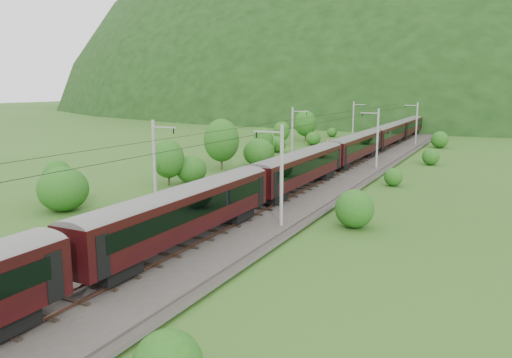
% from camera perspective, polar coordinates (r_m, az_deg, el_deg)
% --- Properties ---
extents(ground, '(600.00, 600.00, 0.00)m').
position_cam_1_polar(ground, '(42.80, -4.76, -4.65)').
color(ground, '#2C5119').
rests_on(ground, ground).
extents(railbed, '(14.00, 220.00, 0.30)m').
position_cam_1_polar(railbed, '(51.31, 1.06, -1.90)').
color(railbed, '#38332D').
rests_on(railbed, ground).
extents(track_left, '(2.40, 220.00, 0.27)m').
position_cam_1_polar(track_left, '(52.32, -1.31, -1.41)').
color(track_left, brown).
rests_on(track_left, railbed).
extents(track_right, '(2.40, 220.00, 0.27)m').
position_cam_1_polar(track_right, '(50.30, 3.53, -1.91)').
color(track_right, brown).
rests_on(track_right, railbed).
extents(catenary_left, '(2.54, 192.28, 8.00)m').
position_cam_1_polar(catenary_left, '(73.02, 4.22, 5.23)').
color(catenary_left, gray).
rests_on(catenary_left, railbed).
extents(catenary_right, '(2.54, 192.28, 8.00)m').
position_cam_1_polar(catenary_right, '(69.30, 13.64, 4.68)').
color(catenary_right, gray).
rests_on(catenary_right, railbed).
extents(overhead_wires, '(4.83, 198.00, 0.03)m').
position_cam_1_polar(overhead_wires, '(50.29, 1.09, 5.86)').
color(overhead_wires, black).
rests_on(overhead_wires, ground).
extents(mountain_main, '(504.00, 360.00, 244.00)m').
position_cam_1_polar(mountain_main, '(296.21, 22.66, 7.52)').
color(mountain_main, black).
rests_on(mountain_main, ground).
extents(mountain_ridge, '(336.00, 280.00, 132.00)m').
position_cam_1_polar(mountain_ridge, '(364.08, 3.80, 8.69)').
color(mountain_ridge, black).
rests_on(mountain_ridge, ground).
extents(train, '(2.77, 155.22, 4.81)m').
position_cam_1_polar(train, '(72.77, 11.21, 4.10)').
color(train, black).
rests_on(train, ground).
extents(hazard_post_near, '(0.18, 0.18, 1.65)m').
position_cam_1_polar(hazard_post_near, '(69.18, 8.17, 2.04)').
color(hazard_post_near, red).
rests_on(hazard_post_near, railbed).
extents(hazard_post_far, '(0.16, 0.16, 1.50)m').
position_cam_1_polar(hazard_post_far, '(100.91, 14.53, 4.40)').
color(hazard_post_far, red).
rests_on(hazard_post_far, railbed).
extents(signal, '(0.23, 0.23, 2.12)m').
position_cam_1_polar(signal, '(83.75, 8.19, 3.79)').
color(signal, black).
rests_on(signal, railbed).
extents(vegetation_left, '(11.85, 144.15, 6.93)m').
position_cam_1_polar(vegetation_left, '(63.64, -7.12, 2.71)').
color(vegetation_left, '#244F15').
rests_on(vegetation_left, ground).
extents(vegetation_right, '(6.10, 104.36, 2.81)m').
position_cam_1_polar(vegetation_right, '(47.94, 14.19, -1.71)').
color(vegetation_right, '#244F15').
rests_on(vegetation_right, ground).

